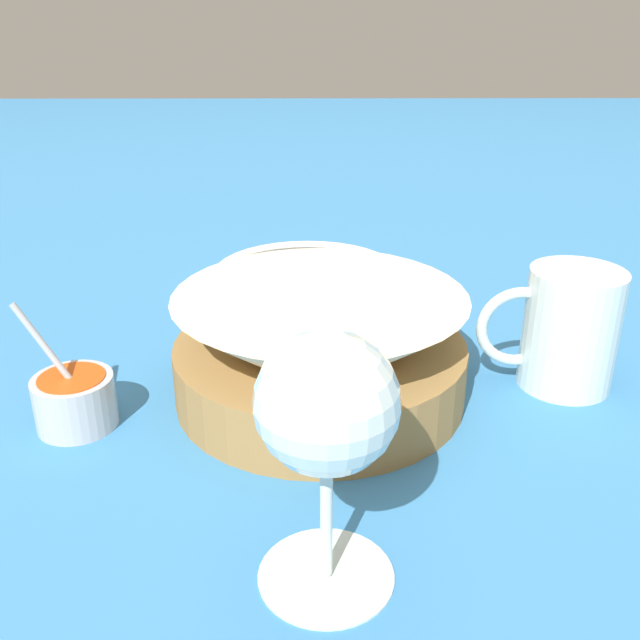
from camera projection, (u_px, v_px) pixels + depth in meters
name	position (u px, v px, depth m)	size (l,w,h in m)	color
ground_plane	(330.00, 412.00, 0.57)	(4.00, 4.00, 0.00)	teal
food_basket	(320.00, 352.00, 0.58)	(0.24, 0.24, 0.09)	olive
sauce_cup	(75.00, 399.00, 0.54)	(0.07, 0.06, 0.10)	#B7B7BC
wine_glass	(327.00, 413.00, 0.36)	(0.08, 0.08, 0.15)	silver
beer_mug	(567.00, 333.00, 0.59)	(0.12, 0.08, 0.10)	silver
side_plate	(306.00, 275.00, 0.83)	(0.23, 0.23, 0.01)	white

